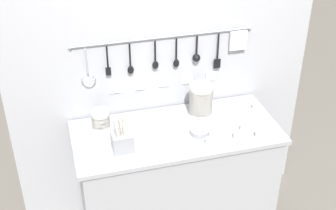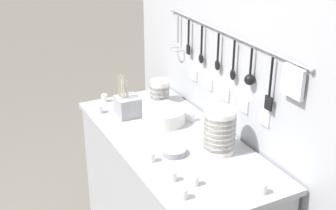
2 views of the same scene
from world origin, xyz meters
name	(u,v)px [view 2 (image 2 of 2)]	position (x,y,z in m)	size (l,w,h in m)	color
counter	(173,206)	(0.00, 0.00, 0.45)	(1.40, 0.63, 0.89)	#9EA0A8
back_wall	(228,111)	(0.00, 0.35, 0.99)	(2.20, 0.11, 1.97)	#A8AAB2
bowl_stack_back_corner	(160,91)	(-0.49, 0.16, 0.97)	(0.12, 0.12, 0.14)	silver
bowl_stack_tall_left	(220,131)	(0.22, 0.15, 1.01)	(0.16, 0.16, 0.24)	silver
plate_stack	(164,116)	(-0.21, 0.05, 0.94)	(0.25, 0.25, 0.08)	silver
steel_mixing_bowl	(173,151)	(0.14, -0.07, 0.91)	(0.13, 0.13, 0.03)	#93969E
cutlery_caddy	(128,106)	(-0.39, -0.11, 0.96)	(0.13, 0.13, 0.27)	#93969E
cup_by_caddy	(192,117)	(-0.15, 0.20, 0.92)	(0.04, 0.04, 0.05)	silver
cup_front_left	(104,98)	(-0.65, -0.16, 0.92)	(0.04, 0.04, 0.05)	silver
cup_edge_near	(100,109)	(-0.50, -0.24, 0.92)	(0.04, 0.04, 0.05)	silver
cup_front_right	(184,194)	(0.50, -0.21, 0.92)	(0.04, 0.04, 0.05)	silver
cup_back_left	(173,176)	(0.35, -0.19, 0.92)	(0.04, 0.04, 0.05)	silver
cup_back_right	(151,157)	(0.15, -0.21, 0.92)	(0.04, 0.04, 0.05)	silver
cup_edge_far	(167,104)	(-0.38, 0.15, 0.92)	(0.04, 0.04, 0.05)	silver
cup_mid_row	(263,189)	(0.63, 0.12, 0.92)	(0.04, 0.04, 0.05)	silver
cup_centre	(195,180)	(0.43, -0.12, 0.92)	(0.04, 0.04, 0.05)	silver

